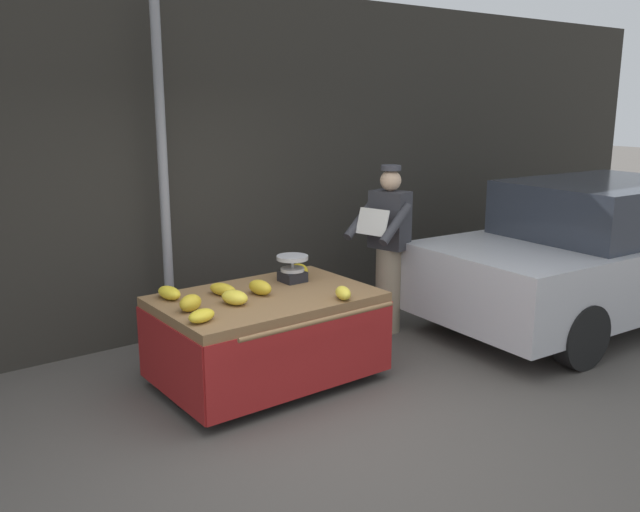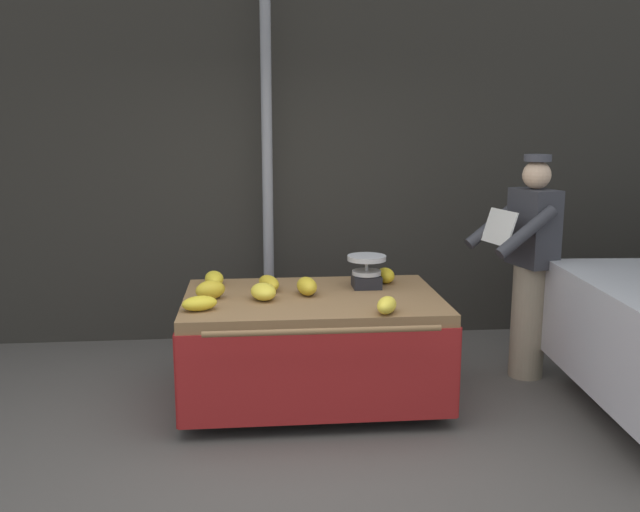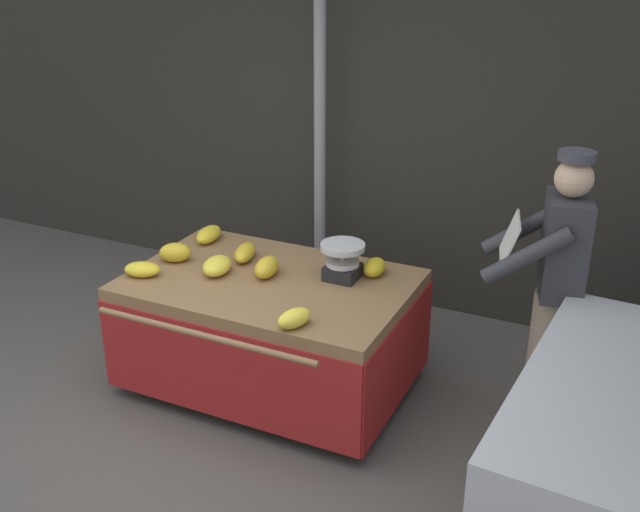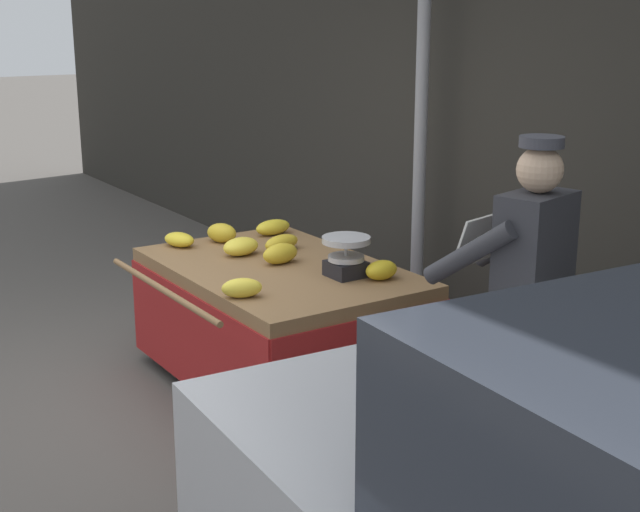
{
  "view_description": "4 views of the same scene",
  "coord_description": "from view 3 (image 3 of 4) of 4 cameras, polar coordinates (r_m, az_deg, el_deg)",
  "views": [
    {
      "loc": [
        -2.67,
        -3.46,
        2.36
      ],
      "look_at": [
        0.68,
        0.98,
        1.05
      ],
      "focal_mm": 37.8,
      "sensor_mm": 36.0,
      "label": 1
    },
    {
      "loc": [
        -0.2,
        -3.6,
        1.98
      ],
      "look_at": [
        0.25,
        1.22,
        1.02
      ],
      "focal_mm": 39.38,
      "sensor_mm": 36.0,
      "label": 2
    },
    {
      "loc": [
        2.33,
        -2.67,
        2.79
      ],
      "look_at": [
        0.49,
        1.19,
        0.94
      ],
      "focal_mm": 42.42,
      "sensor_mm": 36.0,
      "label": 3
    },
    {
      "loc": [
        4.61,
        -1.55,
        2.23
      ],
      "look_at": [
        0.71,
        1.03,
        0.96
      ],
      "focal_mm": 49.83,
      "sensor_mm": 36.0,
      "label": 4
    }
  ],
  "objects": [
    {
      "name": "banana_cart",
      "position": [
        4.85,
        -3.78,
        -3.9
      ],
      "size": [
        1.78,
        1.37,
        0.77
      ],
      "color": "olive",
      "rests_on": "ground"
    },
    {
      "name": "banana_bunch_5",
      "position": [
        5.07,
        -10.87,
        0.27
      ],
      "size": [
        0.25,
        0.22,
        0.13
      ],
      "primitive_type": "ellipsoid",
      "rotation": [
        0.0,
        0.0,
        2.09
      ],
      "color": "gold",
      "rests_on": "banana_cart"
    },
    {
      "name": "ground_plane",
      "position": [
        4.51,
        -12.63,
        -15.56
      ],
      "size": [
        60.0,
        60.0,
        0.0
      ],
      "primitive_type": "plane",
      "color": "#514C47"
    },
    {
      "name": "banana_bunch_4",
      "position": [
        4.9,
        -13.26,
        -0.99
      ],
      "size": [
        0.26,
        0.21,
        0.09
      ],
      "primitive_type": "ellipsoid",
      "rotation": [
        0.0,
        0.0,
        1.92
      ],
      "color": "yellow",
      "rests_on": "banana_cart"
    },
    {
      "name": "street_pole",
      "position": [
        5.7,
        -0.01,
        12.31
      ],
      "size": [
        0.09,
        0.09,
        3.39
      ],
      "primitive_type": "cylinder",
      "color": "gray",
      "rests_on": "ground"
    },
    {
      "name": "back_wall",
      "position": [
        5.99,
        2.3,
        13.02
      ],
      "size": [
        16.0,
        0.24,
        3.43
      ],
      "primitive_type": "cube",
      "color": "#2D2B26",
      "rests_on": "ground"
    },
    {
      "name": "banana_bunch_0",
      "position": [
        4.78,
        -4.04,
        -0.85
      ],
      "size": [
        0.16,
        0.26,
        0.12
      ],
      "primitive_type": "ellipsoid",
      "rotation": [
        0.0,
        0.0,
        0.13
      ],
      "color": "gold",
      "rests_on": "banana_cart"
    },
    {
      "name": "weighing_scale",
      "position": [
        4.71,
        1.71,
        -0.4
      ],
      "size": [
        0.28,
        0.28,
        0.23
      ],
      "color": "black",
      "rests_on": "banana_cart"
    },
    {
      "name": "vendor_person",
      "position": [
        4.54,
        17.31,
        -2.72
      ],
      "size": [
        0.66,
        0.61,
        1.71
      ],
      "color": "gray",
      "rests_on": "ground"
    },
    {
      "name": "banana_bunch_7",
      "position": [
        4.84,
        -7.78,
        -0.74
      ],
      "size": [
        0.21,
        0.27,
        0.11
      ],
      "primitive_type": "ellipsoid",
      "rotation": [
        0.0,
        0.0,
        0.19
      ],
      "color": "yellow",
      "rests_on": "banana_cart"
    },
    {
      "name": "banana_bunch_6",
      "position": [
        4.17,
        -1.95,
        -4.71
      ],
      "size": [
        0.19,
        0.24,
        0.11
      ],
      "primitive_type": "ellipsoid",
      "rotation": [
        0.0,
        0.0,
        2.74
      ],
      "color": "yellow",
      "rests_on": "banana_cart"
    },
    {
      "name": "banana_bunch_1",
      "position": [
        5.36,
        -8.39,
        1.62
      ],
      "size": [
        0.16,
        0.28,
        0.1
      ],
      "primitive_type": "ellipsoid",
      "rotation": [
        0.0,
        0.0,
        0.1
      ],
      "color": "yellow",
      "rests_on": "banana_cart"
    },
    {
      "name": "banana_bunch_2",
      "position": [
        4.79,
        4.13,
        -0.85
      ],
      "size": [
        0.13,
        0.2,
        0.11
      ],
      "primitive_type": "ellipsoid",
      "rotation": [
        0.0,
        0.0,
        0.01
      ],
      "color": "gold",
      "rests_on": "banana_cart"
    },
    {
      "name": "banana_bunch_3",
      "position": [
        5.03,
        -5.68,
        0.25
      ],
      "size": [
        0.19,
        0.3,
        0.1
      ],
      "primitive_type": "ellipsoid",
      "rotation": [
        0.0,
        0.0,
        0.27
      ],
      "color": "gold",
      "rests_on": "banana_cart"
    }
  ]
}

